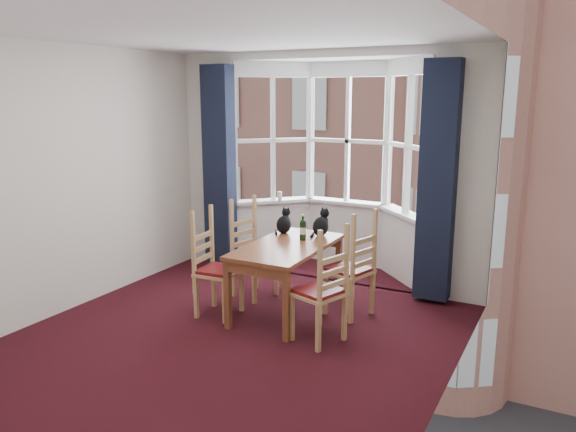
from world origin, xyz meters
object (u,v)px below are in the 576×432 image
Objects in this scene: chair_left_near at (211,271)px; candle_tall at (280,196)px; chair_right_far at (356,273)px; chair_left_far at (249,255)px; dining_table at (287,253)px; cat_right at (321,225)px; wine_bottle at (303,229)px; cat_left at (284,223)px; chair_right_near at (326,295)px.

candle_tall reaches higher than chair_left_near.
chair_right_far is (1.38, 0.63, 0.00)m from chair_left_near.
chair_left_far is 7.71× the size of candle_tall.
candle_tall reaches higher than chair_left_far.
chair_left_far reaches higher than dining_table.
cat_right reaches higher than dining_table.
wine_bottle is 1.66m from candle_tall.
candle_tall is (-1.10, 1.05, 0.06)m from cat_right.
wine_bottle is (0.06, 0.25, 0.21)m from dining_table.
chair_right_far is 0.74m from wine_bottle.
dining_table is 4.71× the size of cat_left.
cat_left is (0.43, 0.83, 0.39)m from chair_left_near.
wine_bottle is at bearing 40.91° from chair_left_near.
chair_left_near is 1.00× the size of chair_right_far.
wine_bottle is (-0.62, 0.76, 0.40)m from chair_right_near.
cat_left is 1.33m from candle_tall.
wine_bottle is at bearing -2.92° from chair_left_far.
cat_left reaches higher than dining_table.
chair_right_near is (1.32, -0.80, 0.00)m from chair_left_far.
chair_right_near is 1.22m from cat_right.
dining_table is 0.82m from chair_left_near.
chair_left_near reaches higher than dining_table.
dining_table is 1.54× the size of chair_right_far.
chair_left_near is 0.69m from chair_left_far.
chair_right_near is (1.37, -0.11, 0.00)m from chair_left_near.
chair_right_near is at bearing -91.03° from chair_right_far.
chair_right_near is 1.06m from wine_bottle.
wine_bottle reaches higher than chair_left_near.
candle_tall is at bearing 120.75° from cat_left.
candle_tall reaches higher than dining_table.
chair_right_near is 7.71× the size of candle_tall.
candle_tall is at bearing 127.87° from chair_right_near.
wine_bottle reaches higher than chair_right_near.
cat_left is 0.37m from wine_bottle.
candle_tall is (-1.00, 1.32, 0.06)m from wine_bottle.
cat_right reaches higher than chair_left_far.
chair_left_far is 1.34m from chair_right_far.
cat_right is at bearing 16.04° from chair_left_far.
candle_tall is (-0.68, 1.14, 0.07)m from cat_left.
chair_right_near is 3.06× the size of cat_left.
dining_table is 4.39× the size of cat_right.
dining_table is at bearing 30.44° from chair_left_near.
cat_right is (-0.54, 0.28, 0.40)m from chair_right_far.
cat_left reaches higher than chair_right_near.
chair_left_far is at bearing 177.08° from wine_bottle.
chair_left_far is at bearing 148.82° from chair_right_near.
chair_right_near is at bearing -45.06° from cat_left.
chair_left_far is 1.00× the size of chair_right_far.
cat_right is 0.28m from wine_bottle.
cat_left is at bearing 134.94° from chair_right_near.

